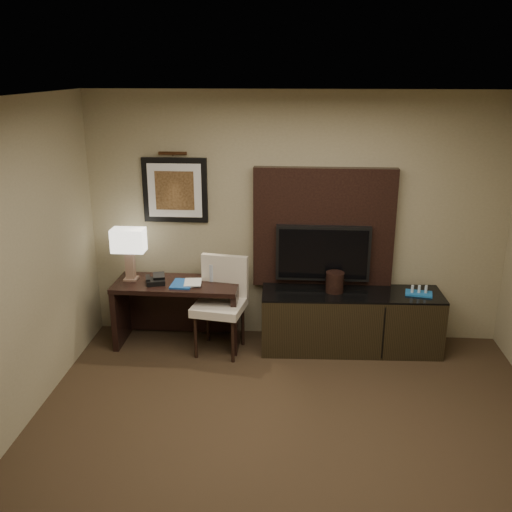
# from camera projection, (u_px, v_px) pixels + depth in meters

# --- Properties ---
(floor) EXTENTS (4.50, 5.00, 0.01)m
(floor) POSITION_uv_depth(u_px,v_px,m) (289.00, 482.00, 4.21)
(floor) COLOR #2F2115
(floor) RESTS_ON ground
(ceiling) EXTENTS (4.50, 5.00, 0.01)m
(ceiling) POSITION_uv_depth(u_px,v_px,m) (297.00, 104.00, 3.36)
(ceiling) COLOR silver
(ceiling) RESTS_ON wall_back
(wall_back) EXTENTS (4.50, 0.01, 2.70)m
(wall_back) POSITION_uv_depth(u_px,v_px,m) (296.00, 219.00, 6.15)
(wall_back) COLOR gray
(wall_back) RESTS_ON floor
(desk) EXTENTS (1.35, 0.59, 0.72)m
(desk) POSITION_uv_depth(u_px,v_px,m) (178.00, 313.00, 6.22)
(desk) COLOR black
(desk) RESTS_ON floor
(credenza) EXTENTS (1.91, 0.59, 0.65)m
(credenza) POSITION_uv_depth(u_px,v_px,m) (350.00, 321.00, 6.10)
(credenza) COLOR black
(credenza) RESTS_ON floor
(tv_wall_panel) EXTENTS (1.50, 0.12, 1.30)m
(tv_wall_panel) POSITION_uv_depth(u_px,v_px,m) (323.00, 228.00, 6.10)
(tv_wall_panel) COLOR black
(tv_wall_panel) RESTS_ON wall_back
(tv) EXTENTS (1.00, 0.08, 0.60)m
(tv) POSITION_uv_depth(u_px,v_px,m) (323.00, 253.00, 6.08)
(tv) COLOR black
(tv) RESTS_ON tv_wall_panel
(artwork) EXTENTS (0.70, 0.04, 0.70)m
(artwork) POSITION_uv_depth(u_px,v_px,m) (175.00, 190.00, 6.12)
(artwork) COLOR black
(artwork) RESTS_ON wall_back
(picture_light) EXTENTS (0.04, 0.04, 0.30)m
(picture_light) POSITION_uv_depth(u_px,v_px,m) (173.00, 153.00, 5.96)
(picture_light) COLOR #422615
(picture_light) RESTS_ON wall_back
(desk_chair) EXTENTS (0.59, 0.66, 1.05)m
(desk_chair) POSITION_uv_depth(u_px,v_px,m) (219.00, 306.00, 5.98)
(desk_chair) COLOR beige
(desk_chair) RESTS_ON floor
(table_lamp) EXTENTS (0.38, 0.22, 0.60)m
(table_lamp) POSITION_uv_depth(u_px,v_px,m) (129.00, 253.00, 6.10)
(table_lamp) COLOR #94715C
(table_lamp) RESTS_ON desk
(desk_phone) EXTENTS (0.23, 0.22, 0.10)m
(desk_phone) POSITION_uv_depth(u_px,v_px,m) (156.00, 279.00, 6.05)
(desk_phone) COLOR black
(desk_phone) RESTS_ON desk
(blue_folder) EXTENTS (0.23, 0.30, 0.02)m
(blue_folder) POSITION_uv_depth(u_px,v_px,m) (182.00, 284.00, 6.03)
(blue_folder) COLOR #174A99
(blue_folder) RESTS_ON desk
(book) EXTENTS (0.18, 0.04, 0.25)m
(book) POSITION_uv_depth(u_px,v_px,m) (184.00, 273.00, 6.02)
(book) COLOR #BBAA93
(book) RESTS_ON desk
(water_bottle) EXTENTS (0.08, 0.08, 0.19)m
(water_bottle) POSITION_uv_depth(u_px,v_px,m) (212.00, 273.00, 6.12)
(water_bottle) COLOR silver
(water_bottle) RESTS_ON desk
(ice_bucket) EXTENTS (0.21, 0.21, 0.22)m
(ice_bucket) POSITION_uv_depth(u_px,v_px,m) (335.00, 282.00, 5.99)
(ice_bucket) COLOR black
(ice_bucket) RESTS_ON credenza
(minibar_tray) EXTENTS (0.30, 0.21, 0.10)m
(minibar_tray) POSITION_uv_depth(u_px,v_px,m) (419.00, 290.00, 5.93)
(minibar_tray) COLOR #1C6AB9
(minibar_tray) RESTS_ON credenza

